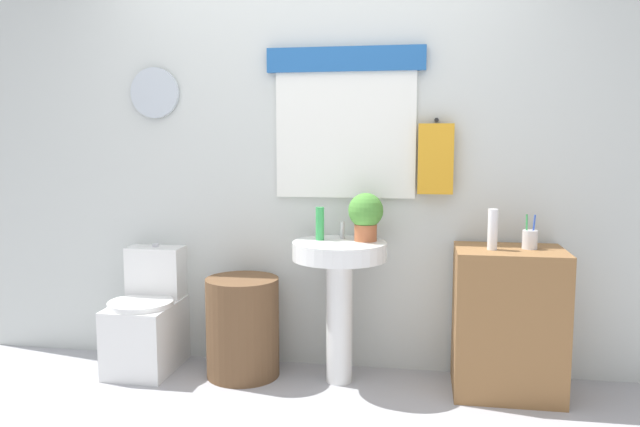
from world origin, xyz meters
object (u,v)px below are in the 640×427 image
at_px(laundry_hamper, 243,327).
at_px(potted_plant, 366,214).
at_px(pedestal_sink, 339,276).
at_px(soap_bottle, 320,224).
at_px(toothbrush_cup, 530,239).
at_px(lotion_bottle, 493,229).
at_px(wooden_cabinet, 508,321).
at_px(toilet, 148,322).

height_order(laundry_hamper, potted_plant, potted_plant).
relative_size(pedestal_sink, potted_plant, 2.98).
height_order(soap_bottle, potted_plant, potted_plant).
bearing_deg(toothbrush_cup, laundry_hamper, -179.28).
distance_m(pedestal_sink, lotion_bottle, 0.88).
bearing_deg(potted_plant, pedestal_sink, -156.80).
relative_size(potted_plant, lotion_bottle, 1.25).
bearing_deg(toothbrush_cup, potted_plant, 177.42).
bearing_deg(wooden_cabinet, potted_plant, 175.63).
height_order(laundry_hamper, pedestal_sink, pedestal_sink).
relative_size(laundry_hamper, pedestal_sink, 0.72).
distance_m(toilet, potted_plant, 1.48).
distance_m(potted_plant, lotion_bottle, 0.69).
xyz_separation_m(pedestal_sink, potted_plant, (0.14, 0.06, 0.35)).
xyz_separation_m(wooden_cabinet, lotion_bottle, (-0.10, -0.04, 0.51)).
height_order(wooden_cabinet, potted_plant, potted_plant).
height_order(toilet, soap_bottle, soap_bottle).
xyz_separation_m(lotion_bottle, toothbrush_cup, (0.20, 0.06, -0.06)).
xyz_separation_m(toilet, toothbrush_cup, (2.20, -0.01, 0.57)).
xyz_separation_m(pedestal_sink, soap_bottle, (-0.12, 0.05, 0.29)).
relative_size(soap_bottle, potted_plant, 0.69).
distance_m(wooden_cabinet, lotion_bottle, 0.52).
relative_size(toilet, potted_plant, 2.72).
bearing_deg(wooden_cabinet, lotion_bottle, -158.30).
xyz_separation_m(toilet, soap_bottle, (1.05, 0.02, 0.62)).
height_order(laundry_hamper, soap_bottle, soap_bottle).
relative_size(pedestal_sink, toothbrush_cup, 4.38).
relative_size(wooden_cabinet, lotion_bottle, 3.66).
xyz_separation_m(potted_plant, toothbrush_cup, (0.88, -0.04, -0.11)).
height_order(toilet, potted_plant, potted_plant).
height_order(toilet, laundry_hamper, toilet).
bearing_deg(pedestal_sink, laundry_hamper, -180.00).
distance_m(laundry_hamper, toothbrush_cup, 1.69).
relative_size(laundry_hamper, potted_plant, 2.14).
distance_m(toilet, laundry_hamper, 0.60).
xyz_separation_m(toilet, pedestal_sink, (1.17, -0.03, 0.33)).
xyz_separation_m(laundry_hamper, potted_plant, (0.71, 0.06, 0.67)).
relative_size(laundry_hamper, toothbrush_cup, 3.14).
bearing_deg(wooden_cabinet, toothbrush_cup, 11.32).
distance_m(soap_bottle, toothbrush_cup, 1.15).
distance_m(wooden_cabinet, soap_bottle, 1.16).
distance_m(soap_bottle, lotion_bottle, 0.95).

